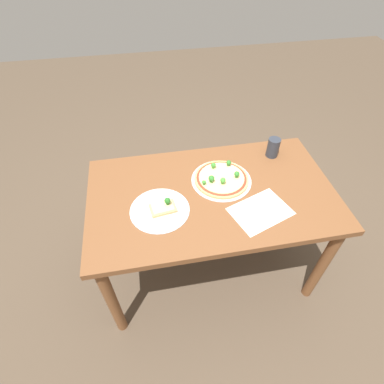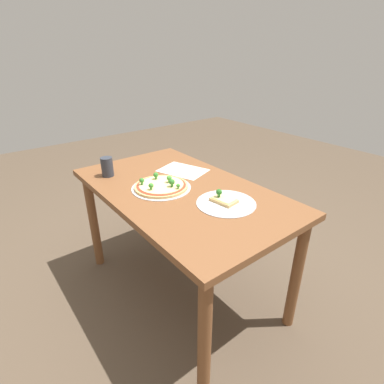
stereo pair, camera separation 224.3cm
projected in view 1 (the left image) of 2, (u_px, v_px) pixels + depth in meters
The scene contains 6 objects.
ground_plane at pixel (207, 264), 2.15m from camera, with size 8.00×8.00×0.00m, color brown.
dining_table at pixel (211, 204), 1.69m from camera, with size 1.33×0.77×0.75m.
pizza_tray_whole at pixel (221, 179), 1.67m from camera, with size 0.34×0.34×0.07m.
pizza_tray_slice at pixel (161, 209), 1.53m from camera, with size 0.31×0.31×0.07m.
drinking_cup at pixel (273, 148), 1.80m from camera, with size 0.07×0.07×0.12m, color #2D333D.
paper_menu at pixel (261, 211), 1.52m from camera, with size 0.29×0.21×0.00m, color white.
Camera 1 is at (-0.31, -1.09, 1.91)m, focal length 28.00 mm.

